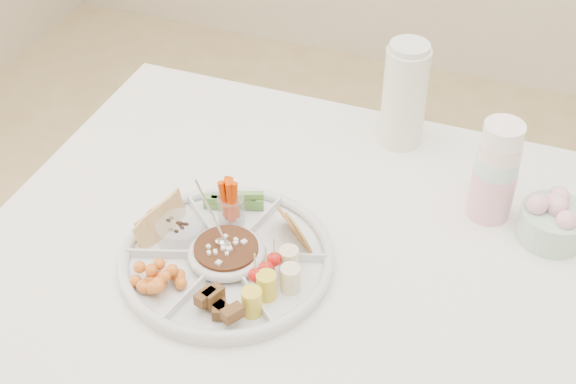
% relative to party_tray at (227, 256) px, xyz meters
% --- Properties ---
extents(party_tray, '(0.48, 0.48, 0.04)m').
position_rel_party_tray_xyz_m(party_tray, '(0.00, 0.00, 0.00)').
color(party_tray, silver).
rests_on(party_tray, dining_table).
extents(bean_dip, '(0.15, 0.15, 0.04)m').
position_rel_party_tray_xyz_m(bean_dip, '(0.00, 0.00, 0.01)').
color(bean_dip, '#441F0B').
rests_on(bean_dip, party_tray).
extents(tortillas, '(0.14, 0.14, 0.06)m').
position_rel_party_tray_xyz_m(tortillas, '(0.09, 0.10, 0.02)').
color(tortillas, '#B0752B').
rests_on(tortillas, party_tray).
extents(carrot_cucumber, '(0.13, 0.13, 0.09)m').
position_rel_party_tray_xyz_m(carrot_cucumber, '(-0.04, 0.12, 0.04)').
color(carrot_cucumber, '#D23801').
rests_on(carrot_cucumber, party_tray).
extents(pita_raisins, '(0.15, 0.15, 0.07)m').
position_rel_party_tray_xyz_m(pita_raisins, '(-0.13, 0.03, 0.02)').
color(pita_raisins, tan).
rests_on(pita_raisins, party_tray).
extents(cherries, '(0.12, 0.12, 0.04)m').
position_rel_party_tray_xyz_m(cherries, '(-0.09, -0.10, 0.01)').
color(cherries, orange).
rests_on(cherries, party_tray).
extents(granola_chunks, '(0.12, 0.12, 0.04)m').
position_rel_party_tray_xyz_m(granola_chunks, '(0.04, -0.12, 0.01)').
color(granola_chunks, '#3F2B1D').
rests_on(granola_chunks, party_tray).
extents(banana_tomato, '(0.14, 0.14, 0.09)m').
position_rel_party_tray_xyz_m(banana_tomato, '(0.13, -0.03, 0.04)').
color(banana_tomato, '#ECE681').
rests_on(banana_tomato, party_tray).
extents(cup_stack, '(0.09, 0.09, 0.23)m').
position_rel_party_tray_xyz_m(cup_stack, '(0.42, 0.31, 0.09)').
color(cup_stack, silver).
rests_on(cup_stack, dining_table).
extents(thermos, '(0.09, 0.09, 0.24)m').
position_rel_party_tray_xyz_m(thermos, '(0.20, 0.48, 0.10)').
color(thermos, silver).
rests_on(thermos, dining_table).
extents(flower_bowl, '(0.15, 0.15, 0.09)m').
position_rel_party_tray_xyz_m(flower_bowl, '(0.54, 0.28, 0.02)').
color(flower_bowl, '#AED5B9').
rests_on(flower_bowl, dining_table).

